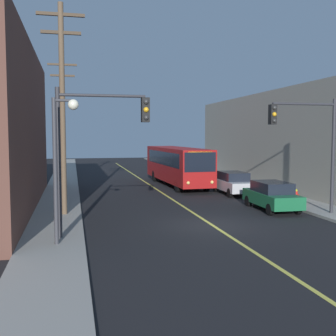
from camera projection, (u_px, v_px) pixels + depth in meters
The scene contains 14 objects.
ground_plane at pixel (212, 225), 19.91m from camera, with size 120.00×120.00×0.00m, color black.
sidewalk_left at pixel (60, 198), 28.02m from camera, with size 2.50×90.00×0.15m, color gray.
sidewalk_right at pixel (261, 191), 31.23m from camera, with size 2.50×90.00×0.15m, color gray.
lane_stripe_center at pixel (153, 187), 34.49m from camera, with size 0.16×60.00×0.01m, color #D8CC4C.
building_right_warehouse at pixel (316, 140), 36.80m from camera, with size 12.00×26.27×7.69m.
city_bus at pixel (177, 164), 35.49m from camera, with size 2.96×12.22×3.20m.
parked_car_green at pixel (272, 195), 23.84m from camera, with size 1.90×4.44×1.62m.
parked_car_silver at pixel (233, 183), 30.23m from camera, with size 1.86×4.42×1.62m.
utility_pole_near at pixel (62, 100), 21.45m from camera, with size 2.40×0.28×10.79m.
utility_pole_mid at pixel (63, 115), 35.04m from camera, with size 2.40×0.28×10.55m.
traffic_signal_left_corner at pixel (98, 134), 16.89m from camera, with size 3.75×0.48×6.00m.
traffic_signal_right_corner at pixel (307, 134), 21.58m from camera, with size 3.75×0.48×6.00m.
street_lamp_left at pixel (61, 149), 15.64m from camera, with size 0.98×0.40×5.50m.
fire_hydrant at pixel (295, 195), 25.62m from camera, with size 0.44×0.26×0.84m.
Camera 1 is at (-6.40, -18.68, 4.27)m, focal length 44.84 mm.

